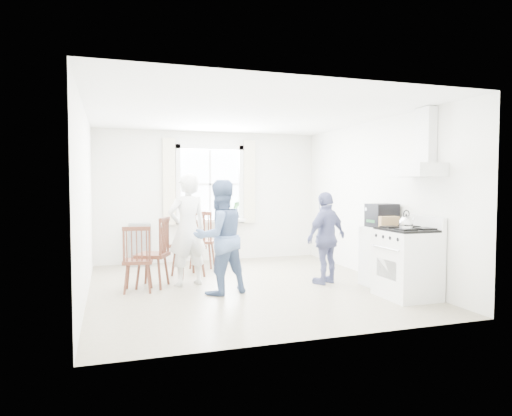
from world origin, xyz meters
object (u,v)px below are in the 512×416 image
at_px(windsor_chair_b, 137,252).
at_px(person_right, 326,238).
at_px(windsor_chair_c, 160,244).
at_px(person_left, 187,230).
at_px(person_mid, 220,237).
at_px(stereo_stack, 382,215).
at_px(low_cabinet, 382,257).
at_px(windsor_chair_a, 191,237).
at_px(gas_stove, 407,263).

bearing_deg(windsor_chair_b, person_right, -5.08).
distance_m(windsor_chair_c, person_left, 0.47).
bearing_deg(windsor_chair_c, person_mid, -41.46).
relative_size(stereo_stack, windsor_chair_b, 0.43).
bearing_deg(windsor_chair_b, low_cabinet, -11.18).
xyz_separation_m(low_cabinet, person_left, (-2.79, 0.99, 0.41)).
distance_m(windsor_chair_a, windsor_chair_b, 1.24).
bearing_deg(gas_stove, windsor_chair_c, 151.82).
height_order(stereo_stack, windsor_chair_b, stereo_stack).
bearing_deg(low_cabinet, person_mid, 172.86).
bearing_deg(person_mid, windsor_chair_c, -57.56).
distance_m(low_cabinet, windsor_chair_c, 3.36).
relative_size(gas_stove, person_right, 0.78).
xyz_separation_m(low_cabinet, stereo_stack, (0.02, 0.06, 0.63)).
distance_m(gas_stove, low_cabinet, 0.70).
bearing_deg(person_mid, low_cabinet, 156.77).
height_order(stereo_stack, person_left, person_left).
xyz_separation_m(low_cabinet, person_mid, (-2.45, 0.31, 0.36)).
bearing_deg(stereo_stack, windsor_chair_c, 164.07).
bearing_deg(windsor_chair_c, stereo_stack, -15.93).
distance_m(stereo_stack, person_left, 2.97).
bearing_deg(windsor_chair_a, gas_stove, -40.96).
distance_m(windsor_chair_b, windsor_chair_c, 0.45).
relative_size(gas_stove, person_mid, 0.69).
relative_size(low_cabinet, person_left, 0.53).
bearing_deg(windsor_chair_c, person_right, -12.04).
height_order(low_cabinet, person_right, person_right).
bearing_deg(low_cabinet, windsor_chair_a, 149.88).
relative_size(person_left, person_mid, 1.06).
height_order(windsor_chair_c, person_mid, person_mid).
xyz_separation_m(stereo_stack, person_mid, (-2.47, 0.25, -0.27)).
xyz_separation_m(gas_stove, person_right, (-0.64, 1.15, 0.23)).
bearing_deg(low_cabinet, person_left, 160.52).
relative_size(windsor_chair_a, person_left, 0.65).
bearing_deg(person_right, person_mid, -19.87).
distance_m(gas_stove, windsor_chair_c, 3.57).
height_order(stereo_stack, windsor_chair_a, stereo_stack).
bearing_deg(person_left, gas_stove, 132.39).
bearing_deg(windsor_chair_c, windsor_chair_b, -140.89).
xyz_separation_m(low_cabinet, windsor_chair_b, (-3.56, 0.70, 0.14)).
distance_m(gas_stove, person_right, 1.34).
bearing_deg(windsor_chair_c, low_cabinet, -17.02).
height_order(stereo_stack, person_right, person_right).
relative_size(low_cabinet, windsor_chair_c, 0.84).
bearing_deg(windsor_chair_c, gas_stove, -28.18).
relative_size(windsor_chair_b, person_mid, 0.60).
relative_size(windsor_chair_b, windsor_chair_c, 0.91).
distance_m(person_mid, person_right, 1.74).
height_order(gas_stove, low_cabinet, gas_stove).
height_order(gas_stove, person_left, person_left).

